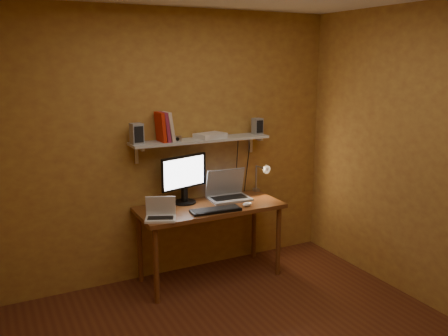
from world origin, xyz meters
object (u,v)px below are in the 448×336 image
wall_shelf (201,140)px  speaker_left (137,134)px  monitor (184,177)px  mouse (247,204)px  shelf_camera (177,139)px  laptop (227,191)px  router (210,136)px  desk_lamp (262,174)px  desk (210,214)px  speaker_right (257,126)px  keyboard (216,210)px  netbook (161,213)px

wall_shelf → speaker_left: bearing=-179.3°
wall_shelf → monitor: wall_shelf is taller
mouse → shelf_camera: 0.92m
wall_shelf → laptop: 0.60m
speaker_left → shelf_camera: 0.37m
monitor → router: bearing=-17.0°
desk_lamp → shelf_camera: shelf_camera is taller
desk → laptop: laptop is taller
wall_shelf → speaker_right: speaker_right is taller
monitor → keyboard: (0.15, -0.38, -0.25)m
netbook → shelf_camera: bearing=69.4°
speaker_right → shelf_camera: (-0.92, -0.07, -0.05)m
speaker_right → shelf_camera: size_ratio=1.71×
desk → speaker_left: speaker_left is taller
mouse → speaker_left: bearing=145.5°
speaker_right → shelf_camera: bearing=-177.7°
netbook → keyboard: bearing=19.7°
router → shelf_camera: bearing=-172.1°
wall_shelf → desk_lamp: size_ratio=3.73×
netbook → speaker_right: (1.19, 0.36, 0.65)m
netbook → desk_lamp: bearing=36.4°
keyboard → desk_lamp: bearing=28.8°
keyboard → monitor: bearing=116.3°
speaker_right → netbook: bearing=-165.2°
keyboard → shelf_camera: shelf_camera is taller
desk → keyboard: size_ratio=2.98×
router → desk: bearing=-117.2°
speaker_left → desk: bearing=-20.5°
speaker_left → monitor: bearing=-3.8°
desk_lamp → shelf_camera: 1.04m
keyboard → shelf_camera: 0.76m
desk_lamp → router: bearing=174.0°
netbook → shelf_camera: 0.72m
wall_shelf → mouse: size_ratio=13.57×
desk → netbook: bearing=-164.3°
desk → wall_shelf: (-0.00, 0.19, 0.69)m
monitor → wall_shelf: bearing=-14.7°
laptop → router: router is taller
mouse → monitor: bearing=130.0°
wall_shelf → netbook: wall_shelf is taller
desk_lamp → desk: bearing=-169.2°
keyboard → speaker_right: 1.04m
laptop → speaker_right: (0.38, 0.06, 0.63)m
keyboard → speaker_right: speaker_right is taller
mouse → speaker_left: (-0.95, 0.36, 0.70)m
mouse → speaker_left: 1.24m
wall_shelf → desk_lamp: bearing=-5.9°
monitor → keyboard: monitor is taller
laptop → shelf_camera: size_ratio=4.44×
speaker_left → speaker_right: 1.28m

